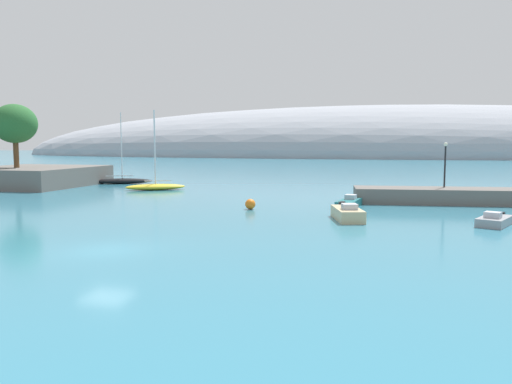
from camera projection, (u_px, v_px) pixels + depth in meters
The scene contains 12 objects.
water at pixel (106, 251), 25.64m from camera, with size 600.00×600.00×0.00m, color teal.
shore_outcrop at pixel (33, 176), 64.53m from camera, with size 14.39×15.40×2.42m, color #66605B.
tree_clump_shore at pixel (15, 124), 62.19m from camera, with size 5.41×5.41×7.95m.
breakwater_rocks at pixel (488, 196), 45.08m from camera, with size 23.89×4.05×1.40m, color #66605B.
distant_ridge at pixel (373, 156), 209.41m from camera, with size 328.43×87.94×42.16m, color #999EA8.
sailboat_yellow_near_shore at pixel (156, 186), 58.66m from camera, with size 7.10×5.21×9.36m.
sailboat_black_mid_mooring at pixel (122, 181), 67.51m from camera, with size 8.11×4.48×9.62m.
motorboat_sand_foreground at pixel (347, 213), 35.82m from camera, with size 2.79×4.83×1.26m.
motorboat_teal_alongside_breakwater at pixel (349, 203), 43.02m from camera, with size 2.12×4.79×1.03m.
motorboat_grey_outer at pixel (495, 220), 33.44m from camera, with size 2.94×4.03×0.97m.
mooring_buoy_orange at pixel (250, 204), 41.54m from camera, with size 0.87×0.87×0.87m, color orange.
harbor_lamp_post at pixel (445, 160), 46.17m from camera, with size 0.36×0.36×4.19m.
Camera 1 is at (13.73, -22.53, 5.53)m, focal length 34.92 mm.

